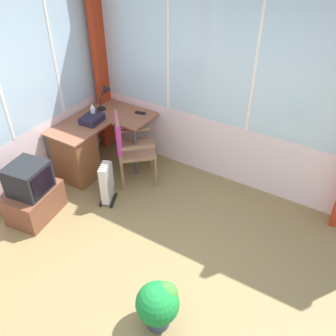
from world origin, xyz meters
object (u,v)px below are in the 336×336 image
Objects in this scene: tv_remote at (140,113)px; paper_tray at (92,119)px; desk at (79,151)px; desk_lamp at (106,94)px; tv_on_stand at (33,194)px; spray_bottle at (93,112)px; space_heater at (107,182)px; potted_plant at (159,303)px; wooden_armchair at (126,142)px.

paper_tray is at bearing 130.45° from tv_remote.
desk_lamp reaches higher than desk.
desk_lamp is at bearing 3.87° from tv_on_stand.
desk is at bearing 179.49° from spray_bottle.
tv_remote reaches higher than tv_on_stand.
space_heater reaches higher than potted_plant.
desk is 8.48× the size of tv_remote.
paper_tray is at bearing 88.69° from wooden_armchair.
tv_on_stand is (-1.17, -0.02, -0.45)m from paper_tray.
spray_bottle is 0.39× the size of space_heater.
spray_bottle is at bearing 29.57° from paper_tray.
desk_lamp is 0.46m from paper_tray.
paper_tray is 2.67m from potted_plant.
potted_plant is (-1.60, -2.08, -0.49)m from paper_tray.
spray_bottle reaches higher than potted_plant.
potted_plant is at bearing -136.20° from wooden_armchair.
tv_on_stand is (-1.59, -0.11, -0.63)m from desk_lamp.
desk is at bearing 138.33° from tv_remote.
space_heater is (-0.21, -0.65, -0.12)m from desk.
tv_on_stand is at bearing 155.21° from wooden_armchair.
desk_lamp is 0.85m from wooden_armchair.
desk is 1.73× the size of tv_on_stand.
space_heater is at bearing -175.37° from wooden_armchair.
desk is 0.89m from tv_on_stand.
desk is at bearing 71.82° from space_heater.
potted_plant is at bearing -128.35° from spray_bottle.
wooden_armchair reaches higher than paper_tray.
desk_lamp is at bearing 91.13° from tv_remote.
wooden_armchair is at bearing -66.30° from desk.
desk is at bearing 58.28° from potted_plant.
desk is 2.28× the size of space_heater.
tv_on_stand is 1.32× the size of space_heater.
potted_plant is at bearing -126.69° from space_heater.
spray_bottle is 0.22× the size of wooden_armchair.
tv_remote is at bearing 15.27° from wooden_armchair.
desk is 0.69m from space_heater.
wooden_armchair is at bearing -177.02° from tv_remote.
spray_bottle is at bearing 3.34° from tv_on_stand.
tv_remote is at bearing 38.03° from potted_plant.
desk_lamp reaches higher than wooden_armchair.
desk_lamp is at bearing 56.00° from wooden_armchair.
desk is at bearing 169.53° from paper_tray.
desk_lamp is 0.48× the size of tv_on_stand.
tv_on_stand is at bearing 155.03° from tv_remote.
desk is 0.47m from paper_tray.
tv_on_stand reaches higher than potted_plant.
paper_tray reaches higher than desk.
spray_bottle is 0.65m from wooden_armchair.
desk_lamp is 0.55m from tv_remote.
wooden_armchair is at bearing -24.79° from tv_on_stand.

